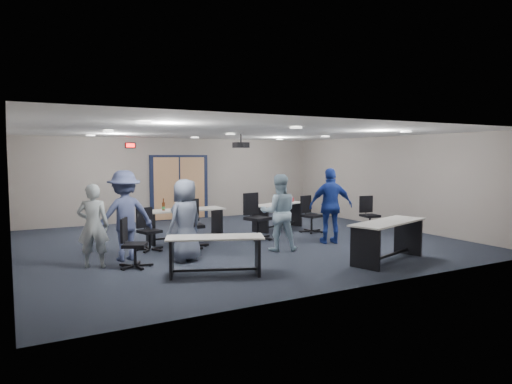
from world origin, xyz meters
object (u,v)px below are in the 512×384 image
table_back_left (185,219)px  table_back_right (278,211)px  person_gray (93,226)px  person_lightblue (279,212)px  chair_back_b (192,224)px  person_navy (331,206)px  table_front_right (388,234)px  table_front_left (215,249)px  chair_back_d (312,214)px  chair_loose_right (370,214)px  person_back (125,216)px  chair_back_a (150,230)px  chair_loose_left (135,243)px  person_plaid (185,220)px  chair_back_c (258,217)px

table_back_left → table_back_right: bearing=8.0°
person_gray → person_lightblue: person_lightblue is taller
chair_back_b → person_navy: 3.36m
table_front_right → table_back_left: 4.95m
person_lightblue → table_front_left: bearing=53.5°
chair_back_d → chair_loose_right: 1.64m
chair_back_d → person_gray: size_ratio=0.63×
person_lightblue → person_navy: 1.56m
table_front_left → person_back: size_ratio=0.99×
chair_back_d → chair_back_a: bearing=167.7°
table_back_right → table_front_right: bearing=-113.8°
chair_back_b → person_gray: person_gray is taller
chair_back_a → person_lightblue: (2.56, -1.34, 0.38)m
chair_loose_left → person_plaid: person_plaid is taller
table_back_right → chair_back_c: chair_back_c is taller
table_back_left → table_front_left: bearing=-102.1°
table_front_right → chair_back_c: bearing=91.5°
chair_back_a → chair_loose_left: size_ratio=1.01×
chair_back_c → person_plaid: person_plaid is taller
chair_loose_left → person_plaid: bearing=-60.2°
chair_back_b → chair_loose_right: 5.15m
table_front_right → chair_loose_right: chair_loose_right is taller
table_front_left → person_lightblue: person_lightblue is taller
person_lightblue → person_navy: bearing=-153.1°
person_navy → table_back_right: bearing=-71.4°
chair_back_b → chair_loose_left: bearing=-137.1°
table_front_right → person_navy: bearing=67.6°
table_back_right → person_lightblue: bearing=-142.6°
table_front_right → table_back_right: size_ratio=1.09×
person_gray → chair_loose_right: bearing=-157.1°
table_front_left → table_front_right: bearing=11.0°
table_front_right → chair_back_b: 4.35m
person_gray → table_front_right: bearing=175.1°
chair_back_a → person_plaid: size_ratio=0.58×
chair_back_a → person_navy: person_navy is taller
table_front_right → chair_loose_right: (2.15, 2.86, -0.06)m
person_lightblue → person_back: (-3.25, 0.68, 0.06)m
chair_back_d → person_back: (-5.30, -0.93, 0.41)m
chair_back_b → table_back_right: bearing=28.5°
chair_back_c → table_back_right: bearing=26.1°
chair_back_a → person_back: size_ratio=0.52×
chair_back_b → person_plaid: 1.37m
person_navy → person_lightblue: bearing=23.4°
chair_back_a → chair_loose_right: chair_loose_right is taller
table_back_right → chair_loose_right: (1.97, -1.68, -0.01)m
chair_back_b → chair_loose_right: chair_back_b is taller
table_back_left → chair_back_a: 1.32m
table_front_left → person_back: (-1.13, 1.97, 0.44)m
person_plaid → table_back_left: bearing=-131.8°
person_lightblue → chair_back_c: bearing=-76.9°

